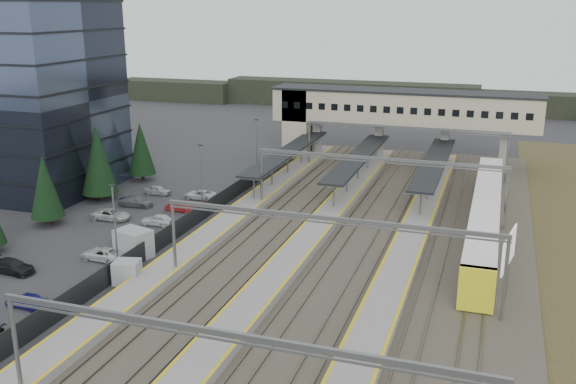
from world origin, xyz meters
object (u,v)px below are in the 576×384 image
(office_building, at_px, (10,96))
(relay_cabin_near, at_px, (134,243))
(relay_cabin_far, at_px, (127,272))
(footbridge, at_px, (385,111))
(billboard, at_px, (509,252))
(train, at_px, (485,216))

(office_building, height_order, relay_cabin_near, office_building)
(office_building, xyz_separation_m, relay_cabin_far, (30.65, -22.64, -11.17))
(office_building, bearing_deg, footbridge, 34.47)
(relay_cabin_far, xyz_separation_m, billboard, (31.63, 9.50, 2.30))
(relay_cabin_far, height_order, billboard, billboard)
(relay_cabin_far, distance_m, billboard, 33.11)
(train, bearing_deg, billboard, -80.31)
(relay_cabin_far, bearing_deg, relay_cabin_near, 115.95)
(train, height_order, billboard, billboard)
(train, bearing_deg, footbridge, 118.68)
(relay_cabin_near, bearing_deg, relay_cabin_far, -64.05)
(footbridge, height_order, billboard, footbridge)
(office_building, distance_m, train, 60.85)
(train, distance_m, billboard, 13.60)
(billboard, bearing_deg, relay_cabin_near, -173.33)
(relay_cabin_near, relative_size, relay_cabin_far, 1.48)
(relay_cabin_near, distance_m, train, 36.43)
(billboard, bearing_deg, relay_cabin_far, -163.28)
(relay_cabin_near, bearing_deg, footbridge, 71.55)
(footbridge, xyz_separation_m, train, (16.30, -29.79, -5.88))
(train, xyz_separation_m, billboard, (2.28, -13.34, 1.26))
(office_building, bearing_deg, relay_cabin_far, -36.45)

